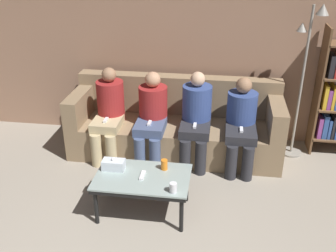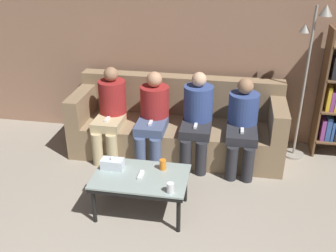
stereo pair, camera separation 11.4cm
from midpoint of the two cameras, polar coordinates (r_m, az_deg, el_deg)
The scene contains 12 objects.
wall_back at distance 5.07m, azimuth 3.02°, elevation 12.29°, with size 12.00×0.06×2.60m.
couch at distance 4.94m, azimuth 2.04°, elevation -0.07°, with size 2.57×0.85×0.90m.
coffee_table at distance 3.83m, azimuth -3.10°, elevation -7.76°, with size 0.91×0.58×0.42m.
cup_near_left at distance 3.55m, azimuth 1.28°, elevation -8.96°, with size 0.07×0.07×0.10m.
cup_near_right at distance 3.87m, azimuth 0.09°, elevation -5.62°, with size 0.06×0.06×0.11m.
tissue_box at distance 3.92m, azimuth -7.24°, elevation -5.45°, with size 0.22×0.12×0.13m.
game_remote at distance 3.80m, azimuth -3.12°, elevation -7.09°, with size 0.04×0.15×0.02m.
standing_lamp at distance 4.80m, azimuth 20.35°, elevation 7.84°, with size 0.31×0.26×1.84m.
seated_person_left_end at distance 4.81m, azimuth -7.64°, elevation 2.29°, with size 0.33×0.64×1.10m.
seated_person_mid_left at distance 4.69m, azimuth -1.48°, elevation 1.72°, with size 0.34×0.66×1.07m.
seated_person_mid_right at distance 4.62m, azimuth 4.96°, elevation 1.45°, with size 0.35×0.64×1.09m.
seated_person_right_end at distance 4.61m, azimuth 11.46°, elevation 0.60°, with size 0.35×0.69×1.05m.
Camera 2 is at (0.65, -1.13, 2.50)m, focal length 42.00 mm.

